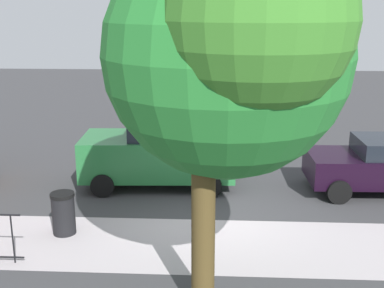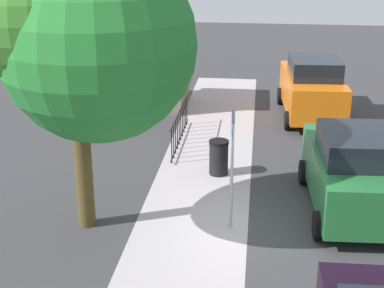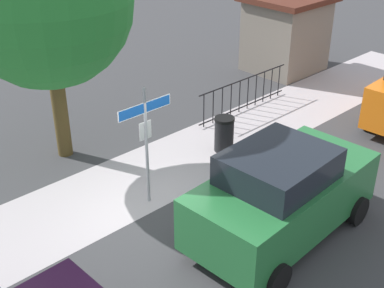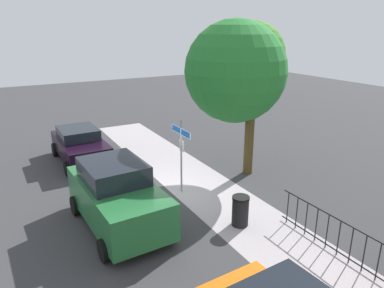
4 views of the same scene
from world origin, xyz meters
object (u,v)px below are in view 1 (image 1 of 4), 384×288
object	(u,v)px
street_sign	(198,150)
trash_bin	(63,213)
car_green	(160,151)
shade_tree	(232,45)
car_black	(384,164)

from	to	relation	value
street_sign	trash_bin	world-z (taller)	street_sign
street_sign	car_green	world-z (taller)	street_sign
shade_tree	trash_bin	bearing A→B (deg)	-34.30
shade_tree	car_green	size ratio (longest dim) A/B	1.43
shade_tree	trash_bin	distance (m)	5.96
car_green	trash_bin	xyz separation A→B (m)	(1.83, 3.34, -0.54)
street_sign	car_green	distance (m)	3.21
street_sign	car_green	bearing A→B (deg)	-67.07
shade_tree	car_black	size ratio (longest dim) A/B	1.52
street_sign	shade_tree	world-z (taller)	shade_tree
car_green	trash_bin	world-z (taller)	car_green
car_green	shade_tree	bearing A→B (deg)	104.80
car_black	street_sign	bearing A→B (deg)	25.81
car_black	car_green	size ratio (longest dim) A/B	0.94
car_black	trash_bin	xyz separation A→B (m)	(8.12, 3.11, -0.31)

